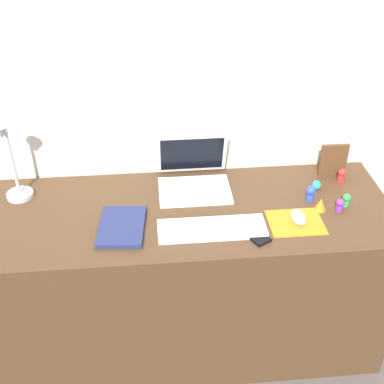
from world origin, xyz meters
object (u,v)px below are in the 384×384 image
object	(u,v)px
toy_figurine_cyan	(316,185)
toy_figurine_purple	(340,205)
mouse	(298,217)
toy_figurine_green	(346,199)
picture_frame	(333,160)
toy_figurine_orange	(321,204)
toy_figurine_blue	(310,193)
desk_lamp	(11,165)
notebook_pad	(122,227)
toy_figurine_red	(342,175)
keyboard	(212,229)
cell_phone	(255,234)
laptop	(193,174)

from	to	relation	value
toy_figurine_cyan	toy_figurine_purple	xyz separation A→B (m)	(0.05, -0.16, 0.01)
mouse	toy_figurine_green	size ratio (longest dim) A/B	1.75
mouse	picture_frame	bearing A→B (deg)	53.46
toy_figurine_orange	toy_figurine_blue	size ratio (longest dim) A/B	0.80
mouse	desk_lamp	size ratio (longest dim) A/B	0.27
desk_lamp	toy_figurine_green	world-z (taller)	desk_lamp
notebook_pad	toy_figurine_red	distance (m)	0.97
notebook_pad	toy_figurine_blue	world-z (taller)	toy_figurine_blue
keyboard	toy_figurine_purple	xyz separation A→B (m)	(0.52, 0.08, 0.02)
toy_figurine_green	toy_figurine_blue	distance (m)	0.14
toy_figurine_orange	toy_figurine_red	xyz separation A→B (m)	(0.15, 0.20, 0.01)
cell_phone	notebook_pad	bearing A→B (deg)	141.65
cell_phone	toy_figurine_cyan	size ratio (longest dim) A/B	3.17
toy_figurine_red	notebook_pad	bearing A→B (deg)	-165.47
laptop	toy_figurine_blue	distance (m)	0.49
picture_frame	toy_figurine_cyan	world-z (taller)	picture_frame
mouse	notebook_pad	bearing A→B (deg)	178.49
laptop	toy_figurine_blue	world-z (taller)	laptop
laptop	keyboard	bearing A→B (deg)	-82.96
toy_figurine_orange	toy_figurine_purple	bearing A→B (deg)	-9.96
toy_figurine_red	laptop	bearing A→B (deg)	177.08
cell_phone	desk_lamp	bearing A→B (deg)	132.42
laptop	notebook_pad	size ratio (longest dim) A/B	1.25
mouse	notebook_pad	xyz separation A→B (m)	(-0.68, 0.02, -0.01)
laptop	mouse	world-z (taller)	laptop
toy_figurine_green	toy_figurine_purple	world-z (taller)	same
toy_figurine_green	toy_figurine_cyan	bearing A→B (deg)	123.64
laptop	picture_frame	distance (m)	0.62
keyboard	picture_frame	world-z (taller)	picture_frame
cell_phone	toy_figurine_blue	world-z (taller)	toy_figurine_blue
toy_figurine_blue	keyboard	bearing A→B (deg)	-158.85
picture_frame	toy_figurine_blue	distance (m)	0.24
toy_figurine_cyan	toy_figurine_purple	world-z (taller)	toy_figurine_purple
desk_lamp	toy_figurine_red	world-z (taller)	desk_lamp
picture_frame	toy_figurine_red	size ratio (longest dim) A/B	2.41
toy_figurine_red	toy_figurine_purple	world-z (taller)	toy_figurine_red
cell_phone	picture_frame	world-z (taller)	picture_frame
toy_figurine_orange	keyboard	bearing A→B (deg)	-168.14
mouse	desk_lamp	bearing A→B (deg)	167.23
toy_figurine_blue	laptop	bearing A→B (deg)	161.36
laptop	toy_figurine_red	distance (m)	0.64
laptop	cell_phone	world-z (taller)	laptop
mouse	cell_phone	distance (m)	0.20
laptop	desk_lamp	xyz separation A→B (m)	(-0.73, -0.04, 0.11)
picture_frame	keyboard	bearing A→B (deg)	-149.02
keyboard	desk_lamp	size ratio (longest dim) A/B	1.16
toy_figurine_orange	picture_frame	bearing A→B (deg)	63.07
desk_lamp	notebook_pad	distance (m)	0.51
toy_figurine_red	toy_figurine_blue	size ratio (longest dim) A/B	0.94
laptop	toy_figurine_green	world-z (taller)	laptop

